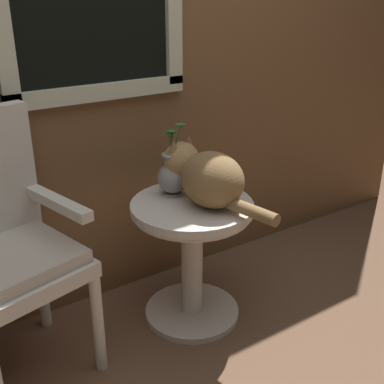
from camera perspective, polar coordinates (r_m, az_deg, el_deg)
name	(u,v)px	position (r m, az deg, el deg)	size (l,w,h in m)	color
ground_plane	(205,361)	(2.13, 1.55, -18.99)	(6.00, 6.00, 0.00)	brown
back_wall	(111,14)	(2.18, -9.32, 19.71)	(4.00, 0.07, 2.60)	brown
wicker_side_table	(192,242)	(2.16, 0.00, -5.81)	(0.52, 0.52, 0.57)	silver
cat	(207,176)	(2.02, 1.75, 1.84)	(0.28, 0.59, 0.25)	olive
pewter_vase_with_ivy	(173,174)	(2.12, -2.26, 2.11)	(0.13, 0.13, 0.32)	#99999E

